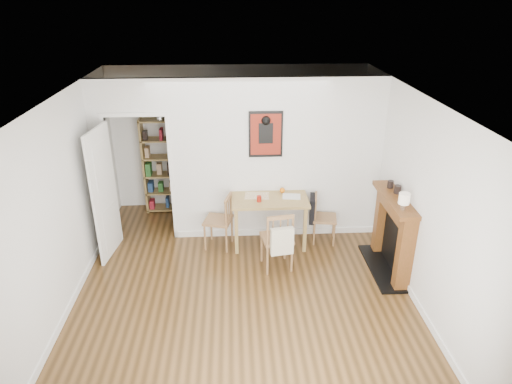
{
  "coord_description": "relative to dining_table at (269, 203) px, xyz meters",
  "views": [
    {
      "loc": [
        -0.1,
        -5.32,
        3.8
      ],
      "look_at": [
        0.21,
        0.6,
        1.12
      ],
      "focal_mm": 32.0,
      "sensor_mm": 36.0,
      "label": 1
    }
  ],
  "objects": [
    {
      "name": "red_glass",
      "position": [
        -0.17,
        -0.15,
        0.14
      ],
      "size": [
        0.07,
        0.07,
        0.09
      ],
      "primitive_type": "cylinder",
      "color": "maroon",
      "rests_on": "dining_table"
    },
    {
      "name": "ground",
      "position": [
        -0.45,
        -1.1,
        -0.71
      ],
      "size": [
        5.2,
        5.2,
        0.0
      ],
      "primitive_type": "plane",
      "color": "brown",
      "rests_on": "ground"
    },
    {
      "name": "notebook",
      "position": [
        0.34,
        -0.01,
        0.1
      ],
      "size": [
        0.3,
        0.24,
        0.01
      ],
      "primitive_type": "cube",
      "rotation": [
        0.0,
        0.0,
        -0.12
      ],
      "color": "silver",
      "rests_on": "dining_table"
    },
    {
      "name": "fireplace",
      "position": [
        1.71,
        -0.85,
        -0.09
      ],
      "size": [
        0.45,
        1.25,
        1.16
      ],
      "color": "brown",
      "rests_on": "ground"
    },
    {
      "name": "ceramic_jar_a",
      "position": [
        1.73,
        -0.72,
        0.51
      ],
      "size": [
        0.1,
        0.1,
        0.12
      ],
      "primitive_type": "cylinder",
      "color": "black",
      "rests_on": "fireplace"
    },
    {
      "name": "ceramic_jar_b",
      "position": [
        1.69,
        -0.53,
        0.5
      ],
      "size": [
        0.09,
        0.09,
        0.11
      ],
      "primitive_type": "cylinder",
      "color": "black",
      "rests_on": "fireplace"
    },
    {
      "name": "chair_front",
      "position": [
        0.06,
        -0.72,
        -0.23
      ],
      "size": [
        0.54,
        0.59,
        0.94
      ],
      "color": "#926944",
      "rests_on": "ground"
    },
    {
      "name": "bookshelf",
      "position": [
        -1.79,
        1.3,
        0.15
      ],
      "size": [
        0.73,
        0.29,
        1.74
      ],
      "color": "#A88B4E",
      "rests_on": "ground"
    },
    {
      "name": "chair_right",
      "position": [
        0.87,
        0.0,
        -0.29
      ],
      "size": [
        0.52,
        0.47,
        0.81
      ],
      "color": "#926944",
      "rests_on": "ground"
    },
    {
      "name": "dining_table",
      "position": [
        0.0,
        0.0,
        0.0
      ],
      "size": [
        1.18,
        0.75,
        0.81
      ],
      "color": "#A88B4E",
      "rests_on": "ground"
    },
    {
      "name": "orange_fruit",
      "position": [
        0.22,
        0.16,
        0.14
      ],
      "size": [
        0.08,
        0.08,
        0.08
      ],
      "primitive_type": "sphere",
      "color": "orange",
      "rests_on": "dining_table"
    },
    {
      "name": "chair_left",
      "position": [
        -0.81,
        -0.07,
        -0.26
      ],
      "size": [
        0.55,
        0.55,
        0.9
      ],
      "color": "#926944",
      "rests_on": "ground"
    },
    {
      "name": "mantel_lamp",
      "position": [
        1.63,
        -1.22,
        0.59
      ],
      "size": [
        0.14,
        0.14,
        0.23
      ],
      "color": "silver",
      "rests_on": "fireplace"
    },
    {
      "name": "room_shell",
      "position": [
        -0.35,
        0.24,
        0.59
      ],
      "size": [
        5.2,
        5.2,
        5.2
      ],
      "color": "silver",
      "rests_on": "ground"
    },
    {
      "name": "placemat",
      "position": [
        -0.19,
        0.06,
        0.1
      ],
      "size": [
        0.4,
        0.31,
        0.0
      ],
      "primitive_type": "cube",
      "rotation": [
        0.0,
        0.0,
        -0.09
      ],
      "color": "beige",
      "rests_on": "dining_table"
    }
  ]
}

